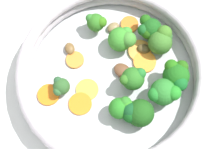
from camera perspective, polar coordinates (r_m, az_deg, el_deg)
name	(u,v)px	position (r m, az deg, el deg)	size (l,w,h in m)	color
ground_plane	(112,80)	(0.70, 0.00, -0.84)	(4.00, 4.00, 0.00)	silver
skillet	(112,79)	(0.69, 0.00, -0.63)	(0.32, 0.32, 0.02)	#B2B5B7
skillet_rim_wall	(112,73)	(0.66, 0.00, 0.19)	(0.34, 0.34, 0.04)	#B8AEB6
skillet_rivet_left	(169,24)	(0.73, 8.68, 7.61)	(0.01, 0.01, 0.01)	#B0B1B6
skillet_rivet_right	(139,7)	(0.74, 4.12, 10.20)	(0.01, 0.01, 0.01)	#B1B2B6
carrot_slice_0	(140,51)	(0.70, 4.26, 3.61)	(0.04, 0.04, 0.01)	#EE9C41
carrot_slice_1	(145,62)	(0.69, 5.00, 1.92)	(0.04, 0.04, 0.01)	orange
carrot_slice_2	(130,24)	(0.72, 2.69, 7.62)	(0.03, 0.03, 0.01)	orange
carrot_slice_3	(75,60)	(0.69, -5.66, 2.23)	(0.03, 0.03, 0.01)	orange
carrot_slice_4	(48,95)	(0.68, -9.66, -3.07)	(0.04, 0.04, 0.00)	orange
carrot_slice_5	(87,90)	(0.67, -3.79, -2.30)	(0.04, 0.04, 0.00)	#F59D36
carrot_slice_6	(80,104)	(0.67, -4.86, -4.47)	(0.04, 0.04, 0.00)	orange
broccoli_floret_0	(61,87)	(0.66, -7.81, -1.85)	(0.03, 0.03, 0.04)	#71A14F
broccoli_floret_1	(148,28)	(0.69, 5.55, 7.08)	(0.04, 0.04, 0.05)	#6F9451
broccoli_floret_2	(177,75)	(0.66, 9.81, -0.11)	(0.05, 0.06, 0.06)	#5E9251
broccoli_floret_3	(137,113)	(0.63, 3.88, -5.88)	(0.05, 0.05, 0.05)	#7DAE61
broccoli_floret_4	(122,39)	(0.68, 1.54, 5.43)	(0.05, 0.05, 0.05)	#7B9F5C
broccoli_floret_5	(165,92)	(0.64, 8.07, -2.72)	(0.05, 0.05, 0.06)	#89B660
broccoli_floret_6	(161,40)	(0.69, 7.52, 5.17)	(0.05, 0.04, 0.05)	#8BB35E
broccoli_floret_7	(133,78)	(0.65, 3.22, -0.60)	(0.04, 0.04, 0.05)	#618652
broccoli_floret_8	(97,22)	(0.70, -2.36, 7.94)	(0.03, 0.04, 0.04)	#83AE5E
broccoli_floret_9	(121,107)	(0.64, 1.41, -5.00)	(0.04, 0.04, 0.05)	#6C8F4E
mushroom_piece_0	(113,27)	(0.71, 0.17, 7.22)	(0.02, 0.02, 0.01)	olive
mushroom_piece_1	(123,71)	(0.68, 1.65, 0.54)	(0.03, 0.03, 0.01)	brown
mushroom_piece_2	(70,49)	(0.70, -6.46, 3.95)	(0.02, 0.02, 0.01)	brown
mushroom_piece_3	(144,49)	(0.70, 4.84, 3.93)	(0.02, 0.02, 0.01)	brown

